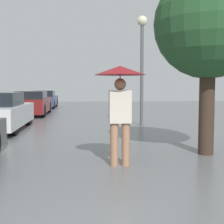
% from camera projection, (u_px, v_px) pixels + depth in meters
% --- Properties ---
extents(pedestrian, '(0.95, 0.95, 1.85)m').
position_uv_depth(pedestrian, '(120.00, 90.00, 5.71)').
color(pedestrian, '#9E7051').
rests_on(pedestrian, ground_plane).
extents(parked_car_third, '(1.63, 4.45, 1.26)m').
position_uv_depth(parked_car_third, '(32.00, 103.00, 16.51)').
color(parked_car_third, maroon).
rests_on(parked_car_third, ground_plane).
extents(parked_car_farthest, '(1.63, 4.15, 1.23)m').
position_uv_depth(parked_car_farthest, '(45.00, 99.00, 22.49)').
color(parked_car_farthest, navy).
rests_on(parked_car_farthest, ground_plane).
extents(tree, '(2.33, 2.33, 3.97)m').
position_uv_depth(tree, '(209.00, 25.00, 6.61)').
color(tree, '#38281E').
rests_on(tree, ground_plane).
extents(street_lamp, '(0.38, 0.38, 4.13)m').
position_uv_depth(street_lamp, '(142.00, 49.00, 11.72)').
color(street_lamp, '#515456').
rests_on(street_lamp, ground_plane).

